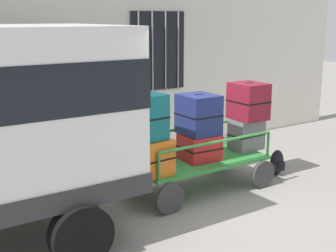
{
  "coord_description": "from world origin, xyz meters",
  "views": [
    {
      "loc": [
        -3.92,
        -5.25,
        2.65
      ],
      "look_at": [
        -0.24,
        0.2,
        1.1
      ],
      "focal_mm": 49.69,
      "sensor_mm": 36.0,
      "label": 1
    }
  ],
  "objects": [
    {
      "name": "ground_plane",
      "position": [
        0.0,
        0.0,
        0.0
      ],
      "size": [
        40.0,
        40.0,
        0.0
      ],
      "primitive_type": "plane",
      "color": "gray"
    },
    {
      "name": "suitcase_left_bottom",
      "position": [
        -0.67,
        0.17,
        0.75
      ],
      "size": [
        0.57,
        0.85,
        0.51
      ],
      "color": "orange",
      "rests_on": "luggage_cart"
    },
    {
      "name": "backpack",
      "position": [
        1.86,
        -0.01,
        0.22
      ],
      "size": [
        0.27,
        0.22,
        0.44
      ],
      "color": "black",
      "rests_on": "ground"
    },
    {
      "name": "suitcase_midleft_middle",
      "position": [
        0.32,
        0.21,
        1.2
      ],
      "size": [
        0.53,
        0.59,
        0.61
      ],
      "color": "navy",
      "rests_on": "suitcase_midleft_bottom"
    },
    {
      "name": "suitcase_left_middle",
      "position": [
        -0.67,
        0.2,
        1.32
      ],
      "size": [
        0.43,
        0.79,
        0.63
      ],
      "color": "#0F5960",
      "rests_on": "suitcase_left_bottom"
    },
    {
      "name": "suitcase_center_bottom",
      "position": [
        1.31,
        0.18,
        0.75
      ],
      "size": [
        0.55,
        0.38,
        0.52
      ],
      "color": "slate",
      "rests_on": "luggage_cart"
    },
    {
      "name": "suitcase_center_middle",
      "position": [
        1.31,
        0.17,
        1.31
      ],
      "size": [
        0.5,
        0.58,
        0.6
      ],
      "color": "maroon",
      "rests_on": "suitcase_center_bottom"
    },
    {
      "name": "luggage_cart",
      "position": [
        0.32,
        0.2,
        0.4
      ],
      "size": [
        2.23,
        1.12,
        0.5
      ],
      "color": "#2D8438",
      "rests_on": "ground"
    },
    {
      "name": "cart_railing",
      "position": [
        0.32,
        0.2,
        0.83
      ],
      "size": [
        2.11,
        0.99,
        0.41
      ],
      "color": "#2D8438",
      "rests_on": "luggage_cart"
    },
    {
      "name": "suitcase_midleft_bottom",
      "position": [
        0.32,
        0.17,
        0.7
      ],
      "size": [
        0.58,
        0.54,
        0.41
      ],
      "color": "#B21E1E",
      "rests_on": "luggage_cart"
    },
    {
      "name": "building_wall",
      "position": [
        0.0,
        2.53,
        2.5
      ],
      "size": [
        12.0,
        0.38,
        5.0
      ],
      "color": "silver",
      "rests_on": "ground"
    }
  ]
}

